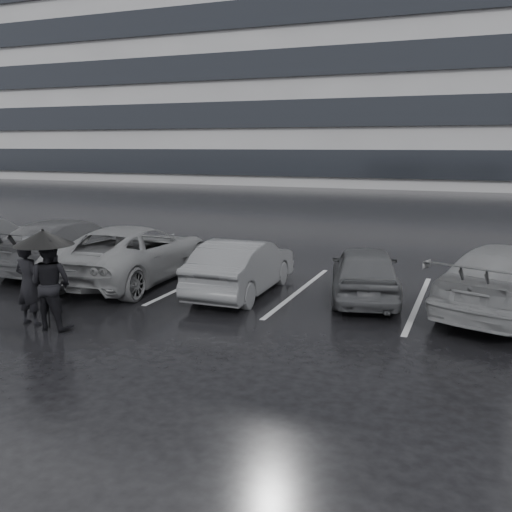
{
  "coord_description": "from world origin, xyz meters",
  "views": [
    {
      "loc": [
        4.56,
        -10.31,
        3.48
      ],
      "look_at": [
        0.07,
        1.0,
        1.1
      ],
      "focal_mm": 40.0,
      "sensor_mm": 36.0,
      "label": 1
    }
  ],
  "objects_px": {
    "car_west_b": "(134,253)",
    "car_west_a": "(242,267)",
    "car_main": "(365,272)",
    "pedestrian_right": "(51,284)",
    "pedestrian_left": "(29,284)",
    "car_west_c": "(72,244)"
  },
  "relations": [
    {
      "from": "car_west_a",
      "to": "car_west_c",
      "type": "bearing_deg",
      "value": -8.17
    },
    {
      "from": "car_west_b",
      "to": "car_west_a",
      "type": "bearing_deg",
      "value": 174.36
    },
    {
      "from": "pedestrian_left",
      "to": "pedestrian_right",
      "type": "height_order",
      "value": "pedestrian_right"
    },
    {
      "from": "car_west_a",
      "to": "car_west_c",
      "type": "height_order",
      "value": "car_west_c"
    },
    {
      "from": "car_main",
      "to": "pedestrian_left",
      "type": "height_order",
      "value": "pedestrian_left"
    },
    {
      "from": "car_west_a",
      "to": "car_west_b",
      "type": "bearing_deg",
      "value": -4.7
    },
    {
      "from": "car_west_a",
      "to": "pedestrian_right",
      "type": "height_order",
      "value": "pedestrian_right"
    },
    {
      "from": "car_west_a",
      "to": "pedestrian_right",
      "type": "distance_m",
      "value": 4.44
    },
    {
      "from": "car_main",
      "to": "pedestrian_left",
      "type": "relative_size",
      "value": 2.24
    },
    {
      "from": "pedestrian_right",
      "to": "car_west_a",
      "type": "bearing_deg",
      "value": -124.85
    },
    {
      "from": "car_west_b",
      "to": "car_west_c",
      "type": "relative_size",
      "value": 1.05
    },
    {
      "from": "car_west_a",
      "to": "pedestrian_right",
      "type": "xyz_separation_m",
      "value": [
        -2.36,
        -3.76,
        0.22
      ]
    },
    {
      "from": "car_west_a",
      "to": "pedestrian_left",
      "type": "bearing_deg",
      "value": 50.4
    },
    {
      "from": "pedestrian_right",
      "to": "car_main",
      "type": "bearing_deg",
      "value": -142.68
    },
    {
      "from": "car_west_b",
      "to": "pedestrian_left",
      "type": "height_order",
      "value": "pedestrian_left"
    },
    {
      "from": "car_west_c",
      "to": "car_main",
      "type": "bearing_deg",
      "value": -176.67
    },
    {
      "from": "car_main",
      "to": "pedestrian_right",
      "type": "height_order",
      "value": "pedestrian_right"
    },
    {
      "from": "car_west_c",
      "to": "pedestrian_left",
      "type": "relative_size",
      "value": 3.03
    },
    {
      "from": "car_west_c",
      "to": "pedestrian_left",
      "type": "xyz_separation_m",
      "value": [
        2.55,
        -4.38,
        0.1
      ]
    },
    {
      "from": "pedestrian_left",
      "to": "pedestrian_right",
      "type": "xyz_separation_m",
      "value": [
        0.58,
        -0.04,
        0.05
      ]
    },
    {
      "from": "car_main",
      "to": "car_west_b",
      "type": "bearing_deg",
      "value": -9.69
    },
    {
      "from": "car_main",
      "to": "car_west_b",
      "type": "distance_m",
      "value": 5.95
    }
  ]
}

